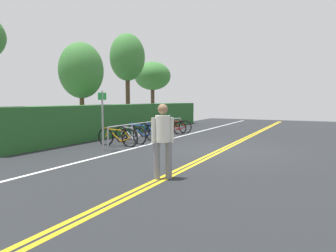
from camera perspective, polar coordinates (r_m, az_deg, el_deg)
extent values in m
cube|color=#232628|center=(10.73, 10.09, -4.46)|extent=(33.90, 12.50, 0.05)
cube|color=gold|center=(10.70, 10.50, -4.35)|extent=(30.51, 0.10, 0.00)
cube|color=gold|center=(10.75, 9.68, -4.29)|extent=(30.51, 0.10, 0.00)
cube|color=white|center=(11.87, -3.32, -3.36)|extent=(30.51, 0.12, 0.00)
cylinder|color=#9EA0A5|center=(11.11, -11.09, -2.11)|extent=(0.05, 0.05, 0.73)
cylinder|color=#9EA0A5|center=(12.35, -6.69, -1.36)|extent=(0.05, 0.05, 0.73)
cylinder|color=#9EA0A5|center=(13.64, -3.10, -0.74)|extent=(0.05, 0.05, 0.73)
cylinder|color=#9EA0A5|center=(14.99, -0.15, -0.23)|extent=(0.05, 0.05, 0.73)
cylinder|color=#9EA0A5|center=(16.36, 2.31, 0.20)|extent=(0.05, 0.05, 0.73)
cylinder|color=#9EA0A5|center=(13.61, -3.11, 0.80)|extent=(6.14, 0.04, 0.04)
torus|color=black|center=(11.77, -11.49, -1.99)|extent=(0.10, 0.69, 0.69)
torus|color=black|center=(11.22, -7.13, -2.26)|extent=(0.10, 0.69, 0.69)
cylinder|color=orange|center=(11.55, -9.91, -1.70)|extent=(0.08, 0.59, 0.47)
cylinder|color=orange|center=(11.49, -9.65, -0.70)|extent=(0.09, 0.71, 0.07)
cylinder|color=orange|center=(11.36, -8.42, -1.87)|extent=(0.05, 0.17, 0.42)
cylinder|color=orange|center=(11.32, -7.92, -2.57)|extent=(0.06, 0.38, 0.18)
cylinder|color=orange|center=(11.26, -7.64, -1.55)|extent=(0.05, 0.26, 0.29)
cylinder|color=orange|center=(11.72, -11.30, -1.27)|extent=(0.05, 0.14, 0.31)
cube|color=black|center=(11.30, -8.15, -0.70)|extent=(0.09, 0.21, 0.05)
cylinder|color=orange|center=(11.68, -11.10, -0.31)|extent=(0.46, 0.06, 0.03)
torus|color=black|center=(12.48, -8.65, -1.53)|extent=(0.17, 0.70, 0.70)
torus|color=black|center=(11.81, -5.30, -1.86)|extent=(0.17, 0.70, 0.70)
cylinder|color=silver|center=(12.21, -7.44, -1.27)|extent=(0.13, 0.56, 0.48)
cylinder|color=silver|center=(12.15, -7.24, -0.31)|extent=(0.15, 0.66, 0.07)
cylinder|color=silver|center=(11.99, -6.30, -1.45)|extent=(0.06, 0.17, 0.43)
cylinder|color=silver|center=(11.93, -5.91, -2.14)|extent=(0.09, 0.36, 0.18)
cylinder|color=silver|center=(11.86, -5.69, -1.16)|extent=(0.08, 0.25, 0.30)
cylinder|color=silver|center=(12.43, -8.50, -0.84)|extent=(0.06, 0.14, 0.32)
cube|color=black|center=(11.92, -6.08, -0.33)|extent=(0.11, 0.21, 0.05)
cylinder|color=silver|center=(12.37, -8.35, 0.08)|extent=(0.46, 0.10, 0.03)
torus|color=black|center=(13.13, -7.23, -1.13)|extent=(0.21, 0.72, 0.72)
torus|color=black|center=(12.78, -2.82, -1.27)|extent=(0.21, 0.72, 0.72)
cylinder|color=#1947B7|center=(12.98, -5.61, -0.82)|extent=(0.17, 0.60, 0.50)
cylinder|color=#1947B7|center=(12.94, -5.33, 0.13)|extent=(0.19, 0.71, 0.07)
cylinder|color=#1947B7|center=(12.86, -4.10, -0.93)|extent=(0.07, 0.18, 0.45)
cylinder|color=#1947B7|center=(12.84, -3.60, -1.58)|extent=(0.12, 0.38, 0.18)
cylinder|color=#1947B7|center=(12.80, -3.32, -0.62)|extent=(0.09, 0.26, 0.31)
cylinder|color=#1947B7|center=(13.09, -7.03, -0.45)|extent=(0.07, 0.14, 0.33)
cube|color=black|center=(12.82, -3.82, 0.16)|extent=(0.12, 0.21, 0.05)
cylinder|color=#1947B7|center=(13.06, -6.82, 0.46)|extent=(0.46, 0.13, 0.03)
torus|color=black|center=(14.01, -4.40, -0.79)|extent=(0.23, 0.69, 0.70)
torus|color=black|center=(13.27, -1.22, -1.10)|extent=(0.23, 0.69, 0.70)
cylinder|color=#1947B7|center=(13.72, -3.25, -0.57)|extent=(0.19, 0.60, 0.48)
cylinder|color=#1947B7|center=(13.65, -3.04, 0.28)|extent=(0.22, 0.71, 0.07)
cylinder|color=#1947B7|center=(13.47, -2.16, -0.73)|extent=(0.08, 0.18, 0.43)
cylinder|color=#1947B7|center=(13.40, -1.80, -1.35)|extent=(0.13, 0.38, 0.18)
cylinder|color=#1947B7|center=(13.34, -1.58, -0.48)|extent=(0.10, 0.26, 0.30)
cylinder|color=#1947B7|center=(13.96, -4.25, -0.18)|extent=(0.07, 0.14, 0.32)
cube|color=black|center=(13.40, -1.95, 0.26)|extent=(0.13, 0.21, 0.05)
cylinder|color=#1947B7|center=(13.90, -4.10, 0.63)|extent=(0.45, 0.14, 0.03)
torus|color=black|center=(14.76, -2.94, -0.40)|extent=(0.27, 0.73, 0.74)
torus|color=black|center=(14.00, 0.05, -0.68)|extent=(0.27, 0.73, 0.74)
cylinder|color=orange|center=(14.46, -1.86, -0.16)|extent=(0.21, 0.60, 0.51)
cylinder|color=orange|center=(14.40, -1.67, 0.71)|extent=(0.25, 0.71, 0.07)
cylinder|color=orange|center=(14.21, -0.84, -0.32)|extent=(0.09, 0.18, 0.46)
cylinder|color=orange|center=(14.14, -0.50, -0.94)|extent=(0.15, 0.38, 0.19)
cylinder|color=orange|center=(14.07, -0.30, -0.06)|extent=(0.11, 0.26, 0.31)
cylinder|color=orange|center=(14.71, -2.80, 0.22)|extent=(0.08, 0.15, 0.34)
cube|color=black|center=(14.14, -0.64, 0.68)|extent=(0.14, 0.21, 0.05)
cylinder|color=orange|center=(14.65, -2.66, 1.04)|extent=(0.45, 0.16, 0.03)
torus|color=black|center=(15.27, -1.45, -0.38)|extent=(0.26, 0.64, 0.66)
torus|color=black|center=(15.13, 2.21, -0.43)|extent=(0.26, 0.64, 0.66)
cylinder|color=red|center=(15.20, -0.08, -0.11)|extent=(0.21, 0.54, 0.45)
cylinder|color=red|center=(15.17, 0.15, 0.62)|extent=(0.25, 0.65, 0.07)
cylinder|color=red|center=(15.15, 1.16, -0.19)|extent=(0.09, 0.16, 0.40)
cylinder|color=red|center=(15.15, 1.57, -0.67)|extent=(0.15, 0.35, 0.17)
cylinder|color=red|center=(15.13, 1.81, 0.06)|extent=(0.11, 0.24, 0.28)
cylinder|color=red|center=(15.24, -1.27, 0.16)|extent=(0.08, 0.14, 0.30)
cube|color=black|center=(15.13, 1.40, 0.66)|extent=(0.14, 0.22, 0.05)
cylinder|color=red|center=(15.22, -1.09, 0.88)|extent=(0.45, 0.17, 0.03)
torus|color=black|center=(16.05, -0.40, -0.07)|extent=(0.13, 0.69, 0.69)
torus|color=black|center=(15.69, 3.21, -0.19)|extent=(0.13, 0.69, 0.69)
cylinder|color=red|center=(15.90, 0.94, 0.17)|extent=(0.10, 0.61, 0.47)
cylinder|color=red|center=(15.86, 1.17, 0.90)|extent=(0.11, 0.72, 0.07)
cylinder|color=red|center=(15.78, 2.17, 0.08)|extent=(0.05, 0.17, 0.42)
cylinder|color=red|center=(15.75, 2.57, -0.42)|extent=(0.08, 0.39, 0.18)
cylinder|color=red|center=(15.71, 2.81, 0.31)|extent=(0.06, 0.26, 0.29)
cylinder|color=red|center=(16.01, -0.22, 0.46)|extent=(0.05, 0.14, 0.31)
cube|color=black|center=(15.74, 2.41, 0.92)|extent=(0.10, 0.21, 0.05)
cylinder|color=red|center=(15.98, -0.04, 1.17)|extent=(0.46, 0.08, 0.03)
cylinder|color=slate|center=(6.63, -2.13, -6.45)|extent=(0.14, 0.14, 0.80)
cylinder|color=slate|center=(6.69, 0.13, -6.35)|extent=(0.14, 0.14, 0.80)
cylinder|color=silver|center=(6.56, -1.00, -0.52)|extent=(0.32, 0.32, 0.57)
sphere|color=#8C6647|center=(6.53, -1.01, 3.18)|extent=(0.22, 0.22, 0.22)
cylinder|color=silver|center=(6.52, -2.72, -0.85)|extent=(0.09, 0.09, 0.55)
cylinder|color=silver|center=(6.61, 0.69, -0.77)|extent=(0.09, 0.09, 0.55)
cylinder|color=gray|center=(10.44, -12.05, 0.92)|extent=(0.06, 0.06, 2.00)
cube|color=#198C33|center=(10.42, -12.13, 5.42)|extent=(0.36, 0.06, 0.24)
cube|color=#235626|center=(16.13, -7.62, 1.41)|extent=(15.14, 1.26, 1.47)
cylinder|color=brown|center=(15.16, -15.64, 1.87)|extent=(0.21, 0.21, 1.90)
ellipsoid|color=#387533|center=(15.21, -15.83, 9.91)|extent=(2.08, 2.08, 2.62)
cylinder|color=#473323|center=(18.30, -7.46, 4.14)|extent=(0.25, 0.25, 2.95)
ellipsoid|color=#387533|center=(18.46, -7.56, 12.55)|extent=(2.05, 2.05, 2.73)
cylinder|color=#473323|center=(22.34, -2.87, 3.74)|extent=(0.27, 0.27, 2.51)
ellipsoid|color=#387533|center=(22.40, -2.89, 9.27)|extent=(2.60, 2.60, 2.02)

